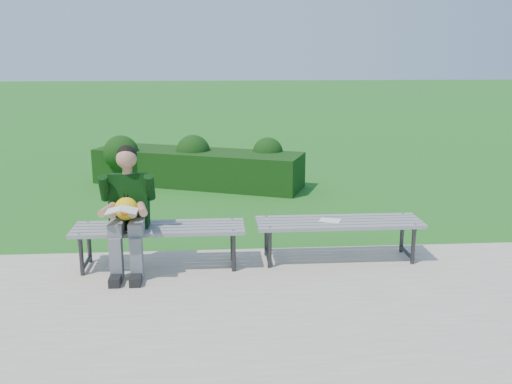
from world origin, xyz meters
The scene contains 7 objects.
ground centered at (0.00, 0.00, 0.00)m, with size 80.00×80.00×0.00m.
walkway centered at (0.00, -1.75, 0.01)m, with size 30.00×3.50×0.02m.
hedge centered at (-0.38, 3.45, 0.36)m, with size 3.70×2.17×0.87m.
bench_left centered at (-0.63, -0.49, 0.42)m, with size 1.80×0.50×0.46m.
bench_right centered at (1.31, -0.42, 0.42)m, with size 1.80×0.50×0.46m.
seated_boy centered at (-0.93, -0.58, 0.71)m, with size 0.56×0.76×1.31m.
paper_sheet centered at (1.21, -0.42, 0.47)m, with size 0.26×0.23×0.01m.
Camera 1 is at (-0.03, -6.30, 2.26)m, focal length 40.00 mm.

